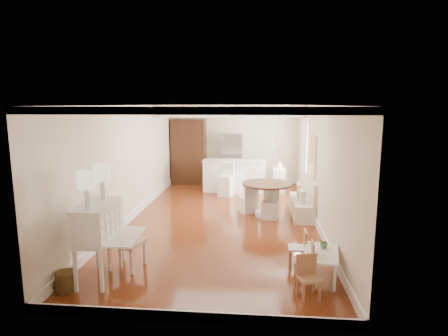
% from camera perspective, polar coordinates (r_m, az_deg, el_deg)
% --- Properties ---
extents(room, '(9.00, 9.04, 2.82)m').
position_cam_1_polar(room, '(9.29, 0.18, 4.49)').
color(room, brown).
rests_on(room, ground).
extents(secretary_bureau, '(1.04, 1.06, 1.27)m').
position_cam_1_polar(secretary_bureau, '(6.48, -18.62, -10.59)').
color(secretary_bureau, silver).
rests_on(secretary_bureau, ground).
extents(gustavian_armchair, '(0.66, 0.66, 0.96)m').
position_cam_1_polar(gustavian_armchair, '(6.81, -14.60, -10.74)').
color(gustavian_armchair, white).
rests_on(gustavian_armchair, ground).
extents(wicker_basket, '(0.39, 0.39, 0.31)m').
position_cam_1_polar(wicker_basket, '(6.44, -22.96, -15.61)').
color(wicker_basket, '#513819').
rests_on(wicker_basket, ground).
extents(kids_table, '(0.70, 0.98, 0.45)m').
position_cam_1_polar(kids_table, '(6.53, 14.49, -14.12)').
color(kids_table, white).
rests_on(kids_table, ground).
extents(kids_chair_a, '(0.34, 0.34, 0.66)m').
position_cam_1_polar(kids_chair_a, '(6.37, 12.06, -13.61)').
color(kids_chair_a, olive).
rests_on(kids_chair_a, ground).
extents(kids_chair_b, '(0.32, 0.32, 0.64)m').
position_cam_1_polar(kids_chair_b, '(6.90, 11.12, -11.78)').
color(kids_chair_b, '#A17249').
rests_on(kids_chair_b, ground).
extents(kids_chair_c, '(0.38, 0.38, 0.65)m').
position_cam_1_polar(kids_chair_c, '(5.84, 12.85, -15.94)').
color(kids_chair_c, '#AA724D').
rests_on(kids_chair_c, ground).
extents(banquette, '(0.52, 1.60, 0.98)m').
position_cam_1_polar(banquette, '(9.74, 11.81, -4.37)').
color(banquette, silver).
rests_on(banquette, ground).
extents(dining_table, '(1.27, 1.27, 0.86)m').
position_cam_1_polar(dining_table, '(9.62, 6.50, -4.79)').
color(dining_table, '#4A2B17').
rests_on(dining_table, ground).
extents(slip_chair_near, '(0.47, 0.48, 0.85)m').
position_cam_1_polar(slip_chair_near, '(9.43, 7.08, -5.12)').
color(slip_chair_near, silver).
rests_on(slip_chair_near, ground).
extents(slip_chair_far, '(0.55, 0.56, 0.84)m').
position_cam_1_polar(slip_chair_far, '(9.90, 3.67, -4.38)').
color(slip_chair_far, white).
rests_on(slip_chair_far, ground).
extents(breakfast_counter, '(2.05, 0.65, 1.03)m').
position_cam_1_polar(breakfast_counter, '(12.23, 1.59, -1.18)').
color(breakfast_counter, white).
rests_on(breakfast_counter, ground).
extents(bar_stool_left, '(0.50, 0.50, 1.02)m').
position_cam_1_polar(bar_stool_left, '(11.57, 0.27, -1.83)').
color(bar_stool_left, white).
rests_on(bar_stool_left, ground).
extents(bar_stool_right, '(0.53, 0.53, 1.02)m').
position_cam_1_polar(bar_stool_right, '(11.94, 1.73, -1.48)').
color(bar_stool_right, white).
rests_on(bar_stool_right, ground).
extents(pantry_cabinet, '(1.20, 0.60, 2.30)m').
position_cam_1_polar(pantry_cabinet, '(13.40, -5.38, 2.49)').
color(pantry_cabinet, '#381E11').
rests_on(pantry_cabinet, ground).
extents(fridge, '(0.75, 0.65, 1.80)m').
position_cam_1_polar(fridge, '(13.19, 2.76, 1.31)').
color(fridge, silver).
rests_on(fridge, ground).
extents(sideboard, '(0.40, 0.85, 0.79)m').
position_cam_1_polar(sideboard, '(12.34, 8.28, -1.74)').
color(sideboard, silver).
rests_on(sideboard, ground).
extents(pencil_cup, '(0.15, 0.15, 0.10)m').
position_cam_1_polar(pencil_cup, '(6.60, 14.97, -11.28)').
color(pencil_cup, '#549156').
rests_on(pencil_cup, kids_table).
extents(branch_vase, '(0.24, 0.24, 0.20)m').
position_cam_1_polar(branch_vase, '(12.28, 8.48, 0.56)').
color(branch_vase, white).
rests_on(branch_vase, sideboard).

